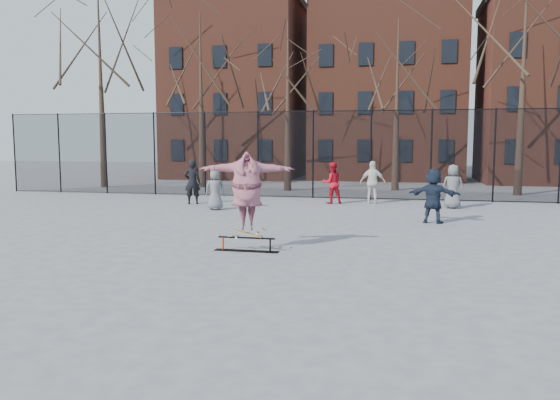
% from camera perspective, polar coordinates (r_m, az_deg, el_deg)
% --- Properties ---
extents(ground, '(100.00, 100.00, 0.00)m').
position_cam_1_polar(ground, '(12.21, 0.43, -6.26)').
color(ground, slate).
extents(skate_rail, '(1.58, 0.24, 0.35)m').
position_cam_1_polar(skate_rail, '(13.14, -3.53, -4.77)').
color(skate_rail, black).
rests_on(skate_rail, ground).
extents(skateboard, '(0.81, 0.19, 0.10)m').
position_cam_1_polar(skateboard, '(13.09, -3.43, -3.66)').
color(skateboard, olive).
rests_on(skateboard, skate_rail).
extents(skater, '(2.37, 1.17, 1.86)m').
position_cam_1_polar(skater, '(12.95, -3.46, 0.60)').
color(skater, '#55378B').
rests_on(skater, skateboard).
extents(bystander_grey, '(0.88, 0.71, 1.56)m').
position_cam_1_polar(bystander_grey, '(20.93, -6.79, 1.10)').
color(bystander_grey, slate).
rests_on(bystander_grey, ground).
extents(bystander_black, '(0.78, 0.63, 1.84)m').
position_cam_1_polar(bystander_black, '(22.98, -9.14, 1.87)').
color(bystander_black, black).
rests_on(bystander_black, ground).
extents(bystander_red, '(1.04, 0.95, 1.74)m').
position_cam_1_polar(bystander_red, '(22.96, 5.45, 1.79)').
color(bystander_red, red).
rests_on(bystander_red, ground).
extents(bystander_white, '(1.05, 0.45, 1.79)m').
position_cam_1_polar(bystander_white, '(23.21, 9.67, 1.84)').
color(bystander_white, silver).
rests_on(bystander_white, ground).
extents(bystander_navy, '(1.71, 0.91, 1.76)m').
position_cam_1_polar(bystander_navy, '(18.11, 15.73, 0.42)').
color(bystander_navy, '#1C2638').
rests_on(bystander_navy, ground).
extents(bystander_extra, '(0.92, 0.68, 1.72)m').
position_cam_1_polar(bystander_extra, '(22.25, 17.62, 1.35)').
color(bystander_extra, '#5A5B5E').
rests_on(bystander_extra, ground).
extents(fence, '(34.03, 0.07, 4.00)m').
position_cam_1_polar(fence, '(24.80, 6.65, 4.85)').
color(fence, black).
rests_on(fence, ground).
extents(tree_row, '(33.66, 7.46, 10.67)m').
position_cam_1_polar(tree_row, '(29.32, 7.15, 15.45)').
color(tree_row, black).
rests_on(tree_row, ground).
extents(rowhouses, '(29.00, 7.00, 13.00)m').
position_cam_1_polar(rowhouses, '(37.86, 9.87, 11.35)').
color(rowhouses, '#5F2C1E').
rests_on(rowhouses, ground).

